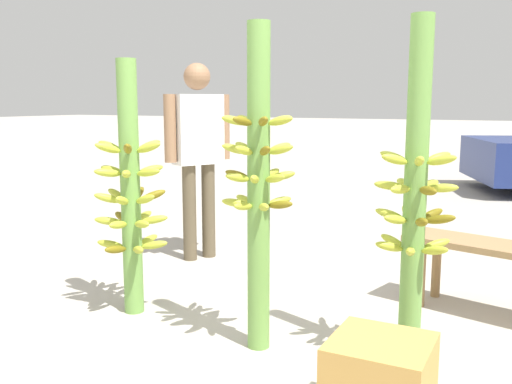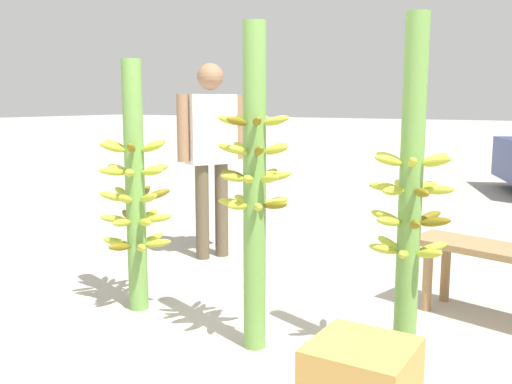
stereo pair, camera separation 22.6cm
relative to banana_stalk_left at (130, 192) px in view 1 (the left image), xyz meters
The scene contains 5 objects.
ground_plane 1.22m from the banana_stalk_left, 25.08° to the right, with size 80.00×80.00×0.00m, color #B2AA9E.
banana_stalk_left is the anchor object (origin of this frame).
banana_stalk_center 0.94m from the banana_stalk_left, ahead, with size 0.39×0.39×1.69m.
banana_stalk_right 1.69m from the banana_stalk_left, ahead, with size 0.40×0.40×1.70m.
vendor_person 1.28m from the banana_stalk_left, 104.00° to the left, with size 0.36×0.56×1.61m.
Camera 1 is at (1.37, -2.28, 1.30)m, focal length 40.00 mm.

